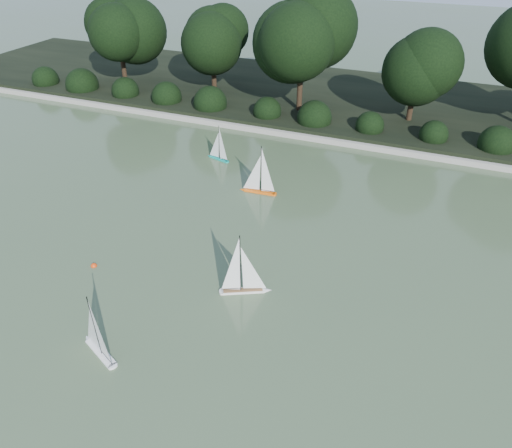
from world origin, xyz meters
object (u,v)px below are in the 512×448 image
Objects in this scene: sailboat_orange at (257,185)px; race_buoy at (94,266)px; sailboat_white_a at (97,342)px; sailboat_white_b at (247,283)px; sailboat_teal at (217,153)px.

sailboat_orange reaches higher than race_buoy.
sailboat_white_a is 0.97× the size of sailboat_white_b.
race_buoy is at bearing 129.42° from sailboat_white_a.
sailboat_teal reaches higher than race_buoy.
sailboat_teal is at bearing 88.89° from race_buoy.
sailboat_white_b is at bearing -58.67° from sailboat_teal.
sailboat_white_b reaches higher than sailboat_teal.
sailboat_orange reaches higher than sailboat_white_a.
sailboat_orange reaches higher than sailboat_teal.
sailboat_white_a is at bearing -50.58° from race_buoy.
sailboat_white_b reaches higher than sailboat_orange.
sailboat_orange is 1.24× the size of sailboat_teal.
sailboat_white_a is 6.63m from sailboat_orange.
sailboat_white_a is at bearing -79.15° from sailboat_teal.
race_buoy is at bearing -114.77° from sailboat_orange.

